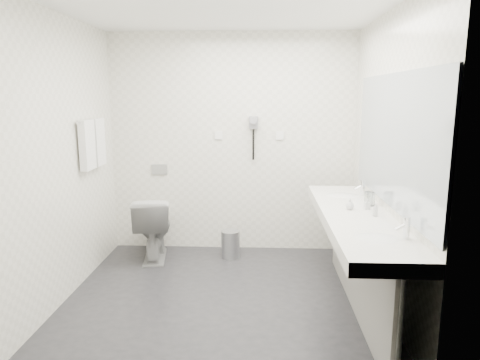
{
  "coord_description": "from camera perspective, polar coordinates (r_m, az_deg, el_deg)",
  "views": [
    {
      "loc": [
        0.34,
        -3.73,
        1.8
      ],
      "look_at": [
        0.15,
        0.15,
        1.05
      ],
      "focal_mm": 32.79,
      "sensor_mm": 36.0,
      "label": 1
    }
  ],
  "objects": [
    {
      "name": "floor",
      "position": [
        4.15,
        -2.24,
        -14.77
      ],
      "size": [
        2.8,
        2.8,
        0.0
      ],
      "primitive_type": "plane",
      "color": "#26252A",
      "rests_on": "ground"
    },
    {
      "name": "ceiling",
      "position": [
        3.81,
        -2.54,
        21.53
      ],
      "size": [
        2.8,
        2.8,
        0.0
      ],
      "primitive_type": "plane",
      "rotation": [
        3.14,
        0.0,
        0.0
      ],
      "color": "white",
      "rests_on": "wall_back"
    },
    {
      "name": "wall_back",
      "position": [
        5.07,
        -1.08,
        4.71
      ],
      "size": [
        2.8,
        0.0,
        2.8
      ],
      "primitive_type": "plane",
      "rotation": [
        1.57,
        0.0,
        0.0
      ],
      "color": "white",
      "rests_on": "floor"
    },
    {
      "name": "wall_front",
      "position": [
        2.51,
        -5.01,
        -1.76
      ],
      "size": [
        2.8,
        0.0,
        2.8
      ],
      "primitive_type": "plane",
      "rotation": [
        -1.57,
        0.0,
        0.0
      ],
      "color": "white",
      "rests_on": "floor"
    },
    {
      "name": "wall_left",
      "position": [
        4.15,
        -22.06,
        2.52
      ],
      "size": [
        0.0,
        2.6,
        2.6
      ],
      "primitive_type": "plane",
      "rotation": [
        1.57,
        0.0,
        1.57
      ],
      "color": "white",
      "rests_on": "floor"
    },
    {
      "name": "wall_right",
      "position": [
        3.91,
        18.51,
        2.29
      ],
      "size": [
        0.0,
        2.6,
        2.6
      ],
      "primitive_type": "plane",
      "rotation": [
        1.57,
        0.0,
        -1.57
      ],
      "color": "white",
      "rests_on": "floor"
    },
    {
      "name": "vanity_counter",
      "position": [
        3.75,
        14.85,
        -4.91
      ],
      "size": [
        0.55,
        2.2,
        0.1
      ],
      "primitive_type": "cube",
      "color": "white",
      "rests_on": "floor"
    },
    {
      "name": "vanity_panel",
      "position": [
        3.89,
        14.91,
        -10.94
      ],
      "size": [
        0.03,
        2.15,
        0.75
      ],
      "primitive_type": "cube",
      "color": "gray",
      "rests_on": "floor"
    },
    {
      "name": "vanity_post_near",
      "position": [
        2.99,
        19.84,
        -18.25
      ],
      "size": [
        0.06,
        0.06,
        0.75
      ],
      "primitive_type": "cylinder",
      "color": "silver",
      "rests_on": "floor"
    },
    {
      "name": "vanity_post_far",
      "position": [
        4.86,
        12.71,
        -6.4
      ],
      "size": [
        0.06,
        0.06,
        0.75
      ],
      "primitive_type": "cylinder",
      "color": "silver",
      "rests_on": "floor"
    },
    {
      "name": "mirror",
      "position": [
        3.69,
        19.3,
        4.89
      ],
      "size": [
        0.02,
        2.2,
        1.05
      ],
      "primitive_type": "cube",
      "color": "#B2BCC6",
      "rests_on": "wall_right"
    },
    {
      "name": "basin_near",
      "position": [
        3.13,
        17.34,
        -7.51
      ],
      "size": [
        0.4,
        0.31,
        0.05
      ],
      "primitive_type": "ellipsoid",
      "color": "white",
      "rests_on": "vanity_counter"
    },
    {
      "name": "basin_far",
      "position": [
        4.36,
        13.12,
        -2.14
      ],
      "size": [
        0.4,
        0.31,
        0.05
      ],
      "primitive_type": "ellipsoid",
      "color": "white",
      "rests_on": "vanity_counter"
    },
    {
      "name": "faucet_near",
      "position": [
        3.16,
        20.87,
        -5.86
      ],
      "size": [
        0.04,
        0.04,
        0.15
      ],
      "primitive_type": "cylinder",
      "color": "silver",
      "rests_on": "vanity_counter"
    },
    {
      "name": "faucet_far",
      "position": [
        4.38,
        15.68,
        -1.0
      ],
      "size": [
        0.04,
        0.04,
        0.15
      ],
      "primitive_type": "cylinder",
      "color": "silver",
      "rests_on": "vanity_counter"
    },
    {
      "name": "soap_bottle_a",
      "position": [
        3.87,
        16.22,
        -3.01
      ],
      "size": [
        0.05,
        0.05,
        0.09
      ],
      "primitive_type": "imported",
      "rotation": [
        0.0,
        0.0,
        0.13
      ],
      "color": "white",
      "rests_on": "vanity_counter"
    },
    {
      "name": "soap_bottle_b",
      "position": [
        3.83,
        14.11,
        -3.09
      ],
      "size": [
        0.09,
        0.09,
        0.09
      ],
      "primitive_type": "imported",
      "rotation": [
        0.0,
        0.0,
        -0.29
      ],
      "color": "white",
      "rests_on": "vanity_counter"
    },
    {
      "name": "soap_bottle_c",
      "position": [
        3.67,
        17.21,
        -3.7
      ],
      "size": [
        0.04,
        0.04,
        0.11
      ],
      "primitive_type": "imported",
      "rotation": [
        0.0,
        0.0,
        0.02
      ],
      "color": "white",
      "rests_on": "vanity_counter"
    },
    {
      "name": "glass_left",
      "position": [
        4.0,
        16.68,
        -2.37
      ],
      "size": [
        0.08,
        0.08,
        0.12
      ],
      "primitive_type": "cylinder",
      "rotation": [
        0.0,
        0.0,
        0.32
      ],
      "color": "silver",
      "rests_on": "vanity_counter"
    },
    {
      "name": "glass_right",
      "position": [
        4.01,
        16.34,
        -2.31
      ],
      "size": [
        0.09,
        0.09,
        0.12
      ],
      "primitive_type": "cylinder",
      "rotation": [
        0.0,
        0.0,
        0.38
      ],
      "color": "silver",
      "rests_on": "vanity_counter"
    },
    {
      "name": "toilet",
      "position": [
        5.0,
        -11.22,
        -6.04
      ],
      "size": [
        0.5,
        0.76,
        0.71
      ],
      "primitive_type": "imported",
      "rotation": [
        0.0,
        0.0,
        3.29
      ],
      "color": "white",
      "rests_on": "floor"
    },
    {
      "name": "flush_plate",
      "position": [
        5.22,
        -10.43,
        1.38
      ],
      "size": [
        0.18,
        0.02,
        0.12
      ],
      "primitive_type": "cube",
      "color": "#B2B5BA",
      "rests_on": "wall_back"
    },
    {
      "name": "pedal_bin",
      "position": [
        4.99,
        -1.25,
        -8.41
      ],
      "size": [
        0.24,
        0.24,
        0.3
      ],
      "primitive_type": "cylinder",
      "rotation": [
        0.0,
        0.0,
        0.15
      ],
      "color": "#B2B5BA",
      "rests_on": "floor"
    },
    {
      "name": "bin_lid",
      "position": [
        4.94,
        -1.26,
        -6.71
      ],
      "size": [
        0.21,
        0.21,
        0.02
      ],
      "primitive_type": "cylinder",
      "color": "#B2B5BA",
      "rests_on": "pedal_bin"
    },
    {
      "name": "towel_rail",
      "position": [
        4.6,
        -18.91,
        7.24
      ],
      "size": [
        0.02,
        0.62,
        0.02
      ],
      "primitive_type": "cylinder",
      "rotation": [
        1.57,
        0.0,
        0.0
      ],
      "color": "silver",
      "rests_on": "wall_left"
    },
    {
      "name": "towel_near",
      "position": [
        4.49,
        -19.26,
        4.32
      ],
      "size": [
        0.07,
        0.24,
        0.48
      ],
      "primitive_type": "cube",
      "color": "white",
      "rests_on": "towel_rail"
    },
    {
      "name": "towel_far",
      "position": [
        4.75,
        -18.01,
        4.72
      ],
      "size": [
        0.07,
        0.24,
        0.48
      ],
      "primitive_type": "cube",
      "color": "white",
      "rests_on": "towel_rail"
    },
    {
      "name": "dryer_cradle",
      "position": [
        5.0,
        1.77,
        7.5
      ],
      "size": [
        0.1,
        0.04,
        0.14
      ],
      "primitive_type": "cube",
      "color": "gray",
      "rests_on": "wall_back"
    },
    {
      "name": "dryer_barrel",
      "position": [
        4.93,
        1.76,
        7.8
      ],
      "size": [
        0.08,
        0.14,
        0.08
      ],
      "primitive_type": "cylinder",
      "rotation": [
        1.57,
        0.0,
        0.0
      ],
      "color": "gray",
      "rests_on": "dryer_cradle"
    },
    {
      "name": "dryer_cord",
      "position": [
        5.01,
        1.75,
        4.63
      ],
      "size": [
        0.02,
        0.02,
        0.35
      ],
      "primitive_type": "cylinder",
      "color": "black",
      "rests_on": "dryer_cradle"
    },
    {
      "name": "switch_plate_a",
      "position": [
        5.06,
        -2.8,
        5.82
      ],
      "size": [
        0.09,
        0.02,
        0.09
      ],
      "primitive_type": "cube",
      "color": "white",
      "rests_on": "wall_back"
    },
    {
      "name": "switch_plate_b",
      "position": [
        5.04,
        5.2,
        5.77
      ],
      "size": [
        0.09,
        0.02,
        0.09
      ],
      "primitive_type": "cube",
      "color": "white",
      "rests_on": "wall_back"
    }
  ]
}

